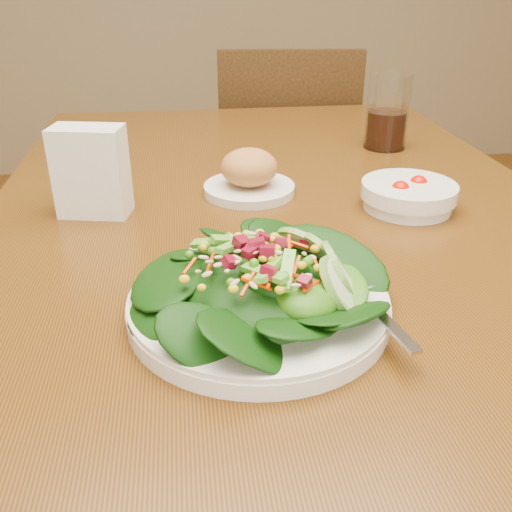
% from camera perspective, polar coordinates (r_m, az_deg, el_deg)
% --- Properties ---
extents(dining_table, '(0.90, 1.40, 0.75)m').
position_cam_1_polar(dining_table, '(0.91, 2.54, -1.74)').
color(dining_table, '#5A3610').
rests_on(dining_table, ground_plane).
extents(chair_far, '(0.45, 0.45, 0.88)m').
position_cam_1_polar(chair_far, '(1.80, 2.90, 7.20)').
color(chair_far, '#422A0F').
rests_on(chair_far, ground_plane).
extents(salad_plate, '(0.28, 0.28, 0.08)m').
position_cam_1_polar(salad_plate, '(0.61, 1.16, -3.35)').
color(salad_plate, white).
rests_on(salad_plate, dining_table).
extents(bread_plate, '(0.15, 0.15, 0.08)m').
position_cam_1_polar(bread_plate, '(0.93, -0.69, 8.04)').
color(bread_plate, white).
rests_on(bread_plate, dining_table).
extents(tomato_bowl, '(0.14, 0.14, 0.05)m').
position_cam_1_polar(tomato_bowl, '(0.91, 14.99, 5.89)').
color(tomato_bowl, white).
rests_on(tomato_bowl, dining_table).
extents(drinking_glass, '(0.08, 0.08, 0.15)m').
position_cam_1_polar(drinking_glass, '(1.20, 12.96, 13.43)').
color(drinking_glass, silver).
rests_on(drinking_glass, dining_table).
extents(napkin_holder, '(0.11, 0.08, 0.13)m').
position_cam_1_polar(napkin_holder, '(0.87, -16.19, 8.33)').
color(napkin_holder, white).
rests_on(napkin_holder, dining_table).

